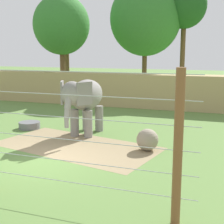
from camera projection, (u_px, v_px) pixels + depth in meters
The scene contains 10 objects.
ground_plane at pixel (43, 161), 12.02m from camera, with size 120.00×120.00×0.00m, color #5B7F3D.
dirt_patch at pixel (76, 146), 13.90m from camera, with size 6.97×3.56×0.01m, color #937F5B.
embankment_wall at pixel (135, 90), 23.56m from camera, with size 36.00×1.80×2.39m, color tan.
elephant at pixel (84, 98), 15.43m from camera, with size 1.54×3.66×2.71m.
enrichment_ball at pixel (147, 140), 13.19m from camera, with size 0.90×0.90×0.90m, color gray.
water_tub at pixel (29, 125), 16.98m from camera, with size 1.10×1.10×0.35m.
tree_left_of_centre at pixel (184, 6), 28.58m from camera, with size 3.91×3.91×10.03m.
tree_behind_wall at pixel (66, 29), 31.32m from camera, with size 3.69×3.69×8.12m.
tree_right_of_centre at pixel (61, 25), 27.27m from camera, with size 4.76×4.76×8.66m.
tree_far_right at pixel (145, 19), 29.19m from camera, with size 6.38×6.38×10.22m.
Camera 1 is at (6.24, -9.95, 4.03)m, focal length 51.92 mm.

